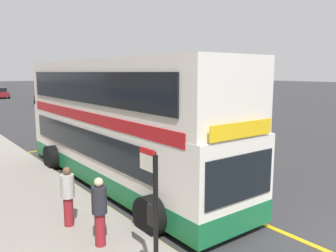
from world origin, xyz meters
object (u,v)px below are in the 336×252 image
object	(u,v)px
bus_stop_sign	(153,206)
double_decker_bus	(118,127)
parked_car_maroon_across	(46,98)
pedestrian_further_back	(99,209)
parked_car_white_kerbside	(95,116)
parked_car_maroon_distant	(0,93)
pedestrian_waiting_near_sign	(68,194)

from	to	relation	value
bus_stop_sign	double_decker_bus	bearing A→B (deg)	66.53
parked_car_maroon_across	pedestrian_further_back	distance (m)	37.16
parked_car_maroon_across	parked_car_white_kerbside	distance (m)	19.34
parked_car_maroon_distant	pedestrian_waiting_near_sign	bearing A→B (deg)	-98.98
parked_car_maroon_across	parked_car_maroon_distant	size ratio (longest dim) A/B	1.00
parked_car_maroon_across	pedestrian_further_back	bearing A→B (deg)	-104.00
pedestrian_waiting_near_sign	double_decker_bus	bearing A→B (deg)	42.41
double_decker_bus	parked_car_white_kerbside	world-z (taller)	double_decker_bus
double_decker_bus	bus_stop_sign	bearing A→B (deg)	-113.47
double_decker_bus	bus_stop_sign	size ratio (longest dim) A/B	4.57
double_decker_bus	bus_stop_sign	xyz separation A→B (m)	(-2.58, -5.94, -0.43)
pedestrian_waiting_near_sign	pedestrian_further_back	world-z (taller)	pedestrian_further_back
bus_stop_sign	pedestrian_further_back	world-z (taller)	bus_stop_sign
double_decker_bus	pedestrian_further_back	world-z (taller)	double_decker_bus
parked_car_white_kerbside	double_decker_bus	bearing A→B (deg)	-114.40
parked_car_white_kerbside	pedestrian_waiting_near_sign	distance (m)	17.08
bus_stop_sign	parked_car_maroon_distant	bearing A→B (deg)	81.50
double_decker_bus	pedestrian_waiting_near_sign	world-z (taller)	double_decker_bus
parked_car_maroon_across	pedestrian_further_back	xyz separation A→B (m)	(-10.19, -35.74, 0.19)
double_decker_bus	pedestrian_waiting_near_sign	bearing A→B (deg)	-137.59
pedestrian_waiting_near_sign	bus_stop_sign	bearing A→B (deg)	-83.90
parked_car_white_kerbside	pedestrian_further_back	xyz separation A→B (m)	(-7.70, -16.56, 0.19)
parked_car_maroon_distant	pedestrian_waiting_near_sign	xyz separation A→B (m)	(-8.25, -49.57, 0.17)
bus_stop_sign	pedestrian_further_back	xyz separation A→B (m)	(-0.16, 1.86, -0.65)
double_decker_bus	pedestrian_further_back	distance (m)	5.03
double_decker_bus	bus_stop_sign	world-z (taller)	double_decker_bus
double_decker_bus	parked_car_maroon_across	size ratio (longest dim) A/B	2.73
parked_car_maroon_across	parked_car_maroon_distant	distance (m)	15.39
parked_car_white_kerbside	pedestrian_further_back	distance (m)	18.26
double_decker_bus	parked_car_maroon_distant	world-z (taller)	double_decker_bus
parked_car_maroon_distant	pedestrian_waiting_near_sign	world-z (taller)	pedestrian_waiting_near_sign
parked_car_maroon_across	pedestrian_further_back	size ratio (longest dim) A/B	2.66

